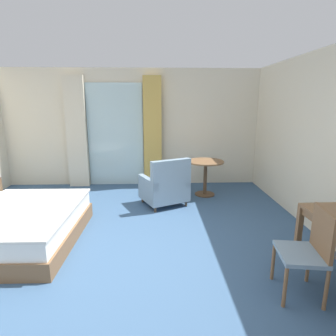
{
  "coord_description": "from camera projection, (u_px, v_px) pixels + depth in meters",
  "views": [
    {
      "loc": [
        0.56,
        -3.09,
        1.86
      ],
      "look_at": [
        0.71,
        0.73,
        0.96
      ],
      "focal_mm": 29.66,
      "sensor_mm": 36.0,
      "label": 1
    }
  ],
  "objects": [
    {
      "name": "ground",
      "position": [
        113.0,
        261.0,
        3.42
      ],
      "size": [
        6.31,
        7.08,
        0.1
      ],
      "primitive_type": "cube",
      "color": "#38567A"
    },
    {
      "name": "wall_back",
      "position": [
        132.0,
        128.0,
        6.3
      ],
      "size": [
        5.91,
        0.12,
        2.6
      ],
      "primitive_type": "cube",
      "color": "beige",
      "rests_on": "ground"
    },
    {
      "name": "balcony_glass_door",
      "position": [
        116.0,
        135.0,
        6.25
      ],
      "size": [
        1.24,
        0.02,
        2.28
      ],
      "primitive_type": "cube",
      "color": "silver",
      "rests_on": "ground"
    },
    {
      "name": "curtain_panel_left",
      "position": [
        76.0,
        133.0,
        6.1
      ],
      "size": [
        0.44,
        0.1,
        2.43
      ],
      "primitive_type": "cube",
      "color": "beige",
      "rests_on": "ground"
    },
    {
      "name": "curtain_panel_right",
      "position": [
        153.0,
        132.0,
        6.17
      ],
      "size": [
        0.4,
        0.1,
        2.43
      ],
      "primitive_type": "cube",
      "color": "tan",
      "rests_on": "ground"
    },
    {
      "name": "desk_chair",
      "position": [
        309.0,
        248.0,
        2.66
      ],
      "size": [
        0.46,
        0.52,
        0.89
      ],
      "color": "gray",
      "rests_on": "ground"
    },
    {
      "name": "armchair_by_window",
      "position": [
        165.0,
        187.0,
        5.09
      ],
      "size": [
        0.97,
        0.94,
        0.9
      ],
      "color": "gray",
      "rests_on": "ground"
    },
    {
      "name": "round_cafe_table",
      "position": [
        205.0,
        170.0,
        5.63
      ],
      "size": [
        0.73,
        0.73,
        0.72
      ],
      "color": "brown",
      "rests_on": "ground"
    }
  ]
}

